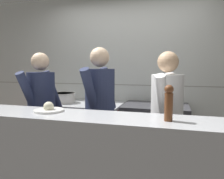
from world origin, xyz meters
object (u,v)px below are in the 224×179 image
object	(u,v)px
sauce_pot	(98,98)
chef_line	(166,121)
oven_range	(83,131)
mixing_bowl_steel	(171,101)
pepper_mill	(169,102)
chefs_knife	(163,106)
plated_dish_main	(49,109)
chef_head_cook	(42,112)
stock_pot	(64,97)
chef_sous	(100,112)

from	to	relation	value
sauce_pot	chef_line	distance (m)	1.30
oven_range	mixing_bowl_steel	xyz separation A→B (m)	(1.32, 0.04, 0.52)
pepper_mill	chefs_knife	bearing A→B (deg)	93.87
sauce_pot	plated_dish_main	xyz separation A→B (m)	(0.02, -1.39, 0.09)
pepper_mill	chef_head_cook	size ratio (longest dim) A/B	0.17
stock_pot	sauce_pot	bearing A→B (deg)	2.01
mixing_bowl_steel	chefs_knife	bearing A→B (deg)	-123.49
mixing_bowl_steel	pepper_mill	world-z (taller)	pepper_mill
chef_line	sauce_pot	bearing A→B (deg)	152.87
oven_range	sauce_pot	xyz separation A→B (m)	(0.26, -0.02, 0.54)
chef_sous	chef_line	distance (m)	0.75
chef_line	oven_range	bearing A→B (deg)	158.52
stock_pot	plated_dish_main	size ratio (longest dim) A/B	1.37
chefs_knife	chef_sous	size ratio (longest dim) A/B	0.21
pepper_mill	chef_head_cook	world-z (taller)	chef_head_cook
plated_dish_main	chef_line	distance (m)	1.18
chefs_knife	chef_sous	distance (m)	0.94
oven_range	sauce_pot	bearing A→B (deg)	-3.61
stock_pot	mixing_bowl_steel	xyz separation A→B (m)	(1.63, 0.08, -0.00)
mixing_bowl_steel	plated_dish_main	xyz separation A→B (m)	(-1.04, -1.44, 0.11)
oven_range	chefs_knife	xyz separation A→B (m)	(1.22, -0.11, 0.47)
oven_range	plated_dish_main	size ratio (longest dim) A/B	4.66
pepper_mill	chef_sous	xyz separation A→B (m)	(-0.77, 0.71, -0.26)
stock_pot	chef_line	xyz separation A→B (m)	(1.59, -0.78, -0.07)
oven_range	sauce_pot	size ratio (longest dim) A/B	4.51
stock_pot	chef_head_cook	xyz separation A→B (m)	(0.11, -0.76, -0.07)
sauce_pot	chef_sous	bearing A→B (deg)	-69.50
plated_dish_main	chef_sous	world-z (taller)	chef_sous
oven_range	chef_sous	distance (m)	1.05
chef_head_cook	chef_line	xyz separation A→B (m)	(1.48, -0.02, -0.01)
stock_pot	sauce_pot	size ratio (longest dim) A/B	1.33
pepper_mill	chef_sous	world-z (taller)	chef_sous
stock_pot	chef_sous	size ratio (longest dim) A/B	0.22
chefs_knife	plated_dish_main	distance (m)	1.60
mixing_bowl_steel	pepper_mill	distance (m)	1.52
chef_sous	plated_dish_main	bearing A→B (deg)	-101.14
chef_head_cook	pepper_mill	bearing A→B (deg)	-12.25
mixing_bowl_steel	chef_sous	xyz separation A→B (m)	(-0.78, -0.79, -0.04)
stock_pot	mixing_bowl_steel	bearing A→B (deg)	2.65
sauce_pot	chef_head_cook	distance (m)	0.91
chefs_knife	chef_line	world-z (taller)	chef_line
oven_range	chefs_knife	distance (m)	1.31
sauce_pot	chef_sous	size ratio (longest dim) A/B	0.16
mixing_bowl_steel	chef_sous	size ratio (longest dim) A/B	0.16
chefs_knife	pepper_mill	bearing A→B (deg)	-86.13
chefs_knife	pepper_mill	distance (m)	1.38
stock_pot	mixing_bowl_steel	distance (m)	1.63
chefs_knife	chef_head_cook	world-z (taller)	chef_head_cook
sauce_pot	chef_head_cook	world-z (taller)	chef_head_cook
sauce_pot	chef_line	size ratio (longest dim) A/B	0.17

